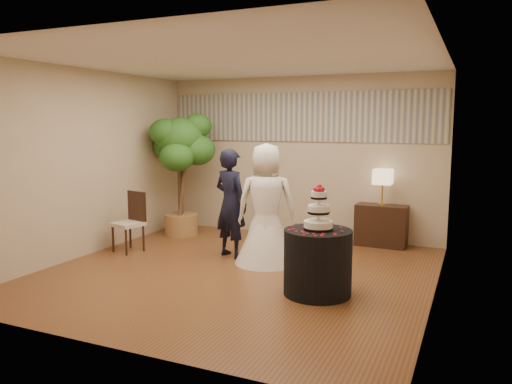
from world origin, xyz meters
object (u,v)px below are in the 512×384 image
at_px(wedding_cake, 319,207).
at_px(ficus_tree, 180,174).
at_px(groom, 231,203).
at_px(side_chair, 128,222).
at_px(cake_table, 318,262).
at_px(table_lamp, 383,187).
at_px(bride, 266,204).
at_px(console, 381,225).

relative_size(wedding_cake, ficus_tree, 0.24).
height_order(groom, side_chair, groom).
bearing_deg(cake_table, ficus_tree, 147.31).
xyz_separation_m(table_lamp, ficus_tree, (-3.43, -0.63, 0.13)).
bearing_deg(cake_table, wedding_cake, 0.00).
relative_size(bride, table_lamp, 2.97).
relative_size(groom, bride, 0.94).
height_order(cake_table, ficus_tree, ficus_tree).
bearing_deg(groom, cake_table, 165.30).
bearing_deg(bride, wedding_cake, 119.06).
relative_size(groom, side_chair, 1.74).
relative_size(groom, wedding_cake, 3.04).
distance_m(groom, bride, 0.63).
height_order(cake_table, console, cake_table).
bearing_deg(groom, wedding_cake, 165.30).
height_order(bride, wedding_cake, bride).
bearing_deg(side_chair, cake_table, 2.66).
height_order(cake_table, table_lamp, table_lamp).
height_order(console, ficus_tree, ficus_tree).
height_order(wedding_cake, ficus_tree, ficus_tree).
height_order(ficus_tree, side_chair, ficus_tree).
distance_m(console, ficus_tree, 3.57).
bearing_deg(side_chair, bride, 21.92).
distance_m(groom, console, 2.54).
relative_size(wedding_cake, console, 0.65).
relative_size(console, table_lamp, 1.41).
relative_size(groom, cake_table, 2.05).
xyz_separation_m(cake_table, console, (0.26, 2.66, -0.05)).
height_order(groom, wedding_cake, groom).
xyz_separation_m(groom, table_lamp, (1.95, 1.57, 0.16)).
height_order(wedding_cake, console, wedding_cake).
bearing_deg(wedding_cake, side_chair, 168.18).
xyz_separation_m(ficus_tree, side_chair, (-0.12, -1.34, -0.64)).
relative_size(bride, cake_table, 2.17).
relative_size(groom, ficus_tree, 0.74).
relative_size(groom, table_lamp, 2.80).
relative_size(wedding_cake, table_lamp, 0.92).
distance_m(cake_table, side_chair, 3.35).
relative_size(bride, console, 2.11).
bearing_deg(bride, console, -146.65).
distance_m(cake_table, ficus_tree, 3.83).
height_order(groom, table_lamp, groom).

